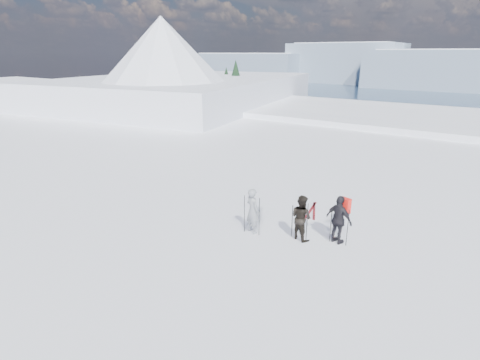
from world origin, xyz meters
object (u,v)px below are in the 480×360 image
object	(u,v)px
skier_grey	(253,211)
skis_loose	(312,210)
skier_dark	(301,217)
skier_pack	(339,220)

from	to	relation	value
skier_grey	skis_loose	bearing A→B (deg)	-88.00
skier_dark	skier_pack	xyz separation A→B (m)	(1.13, 0.42, 0.04)
skier_grey	skis_loose	distance (m)	3.16
skier_grey	skier_dark	xyz separation A→B (m)	(1.59, 0.49, -0.03)
skier_pack	skis_loose	world-z (taller)	skier_pack
skier_dark	skier_pack	size ratio (longest dim) A/B	0.95
skier_dark	skier_pack	distance (m)	1.21
skier_grey	skier_pack	distance (m)	2.87
skier_grey	skis_loose	xyz separation A→B (m)	(0.98, 2.89, -0.79)
skier_pack	skier_dark	bearing A→B (deg)	37.16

